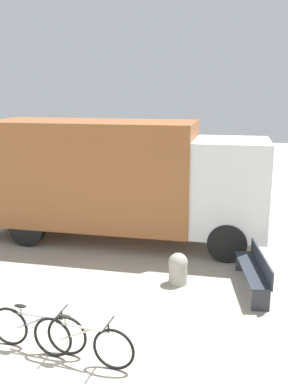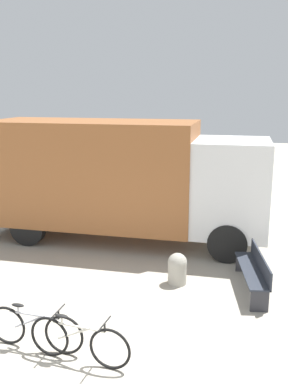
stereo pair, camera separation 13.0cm
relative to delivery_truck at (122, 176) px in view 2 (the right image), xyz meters
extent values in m
plane|color=#A8A091|center=(0.69, -5.18, -1.81)|extent=(60.00, 60.00, 0.00)
cube|color=#99592D|center=(-0.81, 0.03, 0.08)|extent=(5.71, 2.55, 2.82)
cube|color=silver|center=(2.94, -0.12, -0.14)|extent=(1.97, 2.31, 2.39)
cube|color=black|center=(-3.66, 0.15, -1.55)|extent=(0.19, 2.21, 0.16)
cylinder|color=black|center=(2.98, 0.88, -1.33)|extent=(0.97, 0.32, 0.96)
cylinder|color=black|center=(2.90, -1.12, -1.33)|extent=(0.97, 0.32, 0.96)
cylinder|color=black|center=(-2.31, 1.10, -1.33)|extent=(0.97, 0.32, 0.96)
cylinder|color=black|center=(-2.39, -0.90, -1.33)|extent=(0.97, 0.32, 0.96)
cube|color=#282D38|center=(3.39, -2.58, -1.37)|extent=(0.64, 2.00, 0.04)
cube|color=#282D38|center=(3.57, -2.55, -1.20)|extent=(0.28, 1.96, 0.37)
cube|color=#2D2D33|center=(3.50, -3.50, -1.60)|extent=(0.34, 0.09, 0.42)
cube|color=#2D2D33|center=(3.27, -1.65, -1.60)|extent=(0.34, 0.09, 0.42)
torus|color=black|center=(-0.64, -5.36, -1.48)|extent=(0.67, 0.11, 0.67)
torus|color=black|center=(0.38, -5.45, -1.48)|extent=(0.67, 0.11, 0.67)
cylinder|color=silver|center=(-0.13, -5.41, -1.21)|extent=(0.87, 0.12, 0.04)
cylinder|color=silver|center=(-0.21, -5.40, -1.34)|extent=(0.58, 0.09, 0.31)
cylinder|color=silver|center=(-0.41, -5.38, -1.16)|extent=(0.03, 0.03, 0.11)
ellipsoid|color=black|center=(-0.41, -5.38, -1.08)|extent=(0.23, 0.11, 0.05)
cylinder|color=black|center=(0.30, -5.45, -1.14)|extent=(0.03, 0.03, 0.14)
cylinder|color=black|center=(0.30, -5.45, -1.07)|extent=(0.06, 0.44, 0.02)
torus|color=black|center=(0.17, -5.54, -1.48)|extent=(0.67, 0.14, 0.67)
torus|color=black|center=(1.18, -5.69, -1.48)|extent=(0.67, 0.14, 0.67)
cylinder|color=silver|center=(0.68, -5.61, -1.21)|extent=(0.87, 0.16, 0.04)
cylinder|color=silver|center=(0.60, -5.60, -1.34)|extent=(0.58, 0.12, 0.31)
cylinder|color=silver|center=(0.40, -5.57, -1.16)|extent=(0.03, 0.03, 0.11)
ellipsoid|color=black|center=(0.40, -5.57, -1.08)|extent=(0.23, 0.12, 0.05)
cylinder|color=black|center=(1.11, -5.67, -1.14)|extent=(0.03, 0.03, 0.14)
cylinder|color=black|center=(1.11, -5.67, -1.07)|extent=(0.09, 0.44, 0.02)
cylinder|color=#9E998C|center=(1.84, -2.58, -1.57)|extent=(0.40, 0.40, 0.48)
sphere|color=#9E998C|center=(1.84, -2.58, -1.33)|extent=(0.42, 0.42, 0.42)
camera|label=1|loc=(2.60, -11.16, 2.25)|focal=40.00mm
camera|label=2|loc=(2.73, -11.13, 2.25)|focal=40.00mm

